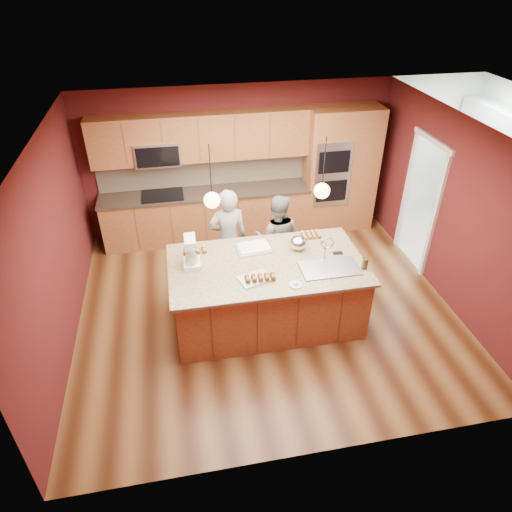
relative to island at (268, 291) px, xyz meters
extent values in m
plane|color=#44220F|center=(0.03, 0.28, -0.50)|extent=(5.50, 5.50, 0.00)
plane|color=white|center=(0.03, 0.28, 2.20)|extent=(5.50, 5.50, 0.00)
plane|color=#4D1517|center=(0.03, 2.78, 0.85)|extent=(5.50, 0.00, 5.50)
plane|color=#4D1517|center=(0.03, -2.22, 0.85)|extent=(5.50, 0.00, 5.50)
plane|color=#4D1517|center=(-2.72, 0.28, 0.85)|extent=(0.00, 5.00, 5.00)
plane|color=#4D1517|center=(2.78, 0.28, 0.85)|extent=(0.00, 5.00, 5.00)
cube|color=brown|center=(-0.62, 2.48, -0.05)|extent=(3.70, 0.60, 0.90)
cube|color=#2C241C|center=(-0.62, 2.47, 0.42)|extent=(3.74, 0.64, 0.04)
cube|color=beige|center=(-0.62, 2.76, 0.72)|extent=(3.70, 0.03, 0.56)
cube|color=brown|center=(-0.62, 2.60, 1.40)|extent=(3.70, 0.36, 0.80)
cube|color=black|center=(-1.37, 2.46, 0.45)|extent=(0.72, 0.52, 0.03)
cube|color=silver|center=(-1.37, 2.58, 1.18)|extent=(0.76, 0.40, 0.40)
cube|color=brown|center=(1.63, 2.48, 0.65)|extent=(0.80, 0.60, 2.30)
cube|color=silver|center=(1.63, 2.18, 0.70)|extent=(0.66, 0.04, 1.20)
cube|color=brown|center=(2.28, 2.48, 0.65)|extent=(0.50, 0.60, 2.30)
plane|color=beige|center=(3.68, 1.48, -0.50)|extent=(2.60, 2.60, 0.00)
plane|color=silver|center=(4.58, 1.48, 0.85)|extent=(0.00, 2.70, 2.70)
cube|color=silver|center=(4.38, 1.48, 1.45)|extent=(0.35, 2.40, 0.75)
cylinder|color=black|center=(-0.71, 0.00, 1.85)|extent=(0.01, 0.01, 0.70)
sphere|color=#FFA151|center=(-0.71, 0.00, 1.50)|extent=(0.20, 0.20, 0.20)
cylinder|color=black|center=(0.68, 0.00, 1.85)|extent=(0.01, 0.01, 0.70)
sphere|color=#FFA151|center=(0.68, 0.00, 1.50)|extent=(0.20, 0.20, 0.20)
cube|color=brown|center=(-0.02, 0.00, -0.03)|extent=(2.56, 1.39, 0.94)
cube|color=#CBB88B|center=(-0.02, 0.00, 0.46)|extent=(2.66, 1.49, 0.04)
cube|color=silver|center=(0.78, -0.26, 0.40)|extent=(0.77, 0.45, 0.18)
imported|color=black|center=(-0.41, 1.00, 0.32)|extent=(0.62, 0.43, 1.65)
imported|color=slate|center=(0.36, 1.00, 0.24)|extent=(0.84, 0.73, 1.48)
cube|color=white|center=(-1.02, 0.15, 0.51)|extent=(0.23, 0.30, 0.07)
cube|color=white|center=(-1.02, 0.27, 0.69)|extent=(0.11, 0.09, 0.29)
cube|color=white|center=(-1.02, 0.17, 0.84)|extent=(0.15, 0.29, 0.11)
cylinder|color=silver|center=(-1.02, 0.10, 0.59)|extent=(0.17, 0.17, 0.16)
cube|color=white|center=(-0.12, 0.40, 0.49)|extent=(0.54, 0.42, 0.03)
cube|color=white|center=(-0.12, 0.40, 0.51)|extent=(0.47, 0.35, 0.02)
cube|color=silver|center=(-0.25, -0.32, 0.49)|extent=(0.46, 0.39, 0.02)
ellipsoid|color=silver|center=(0.49, 0.28, 0.58)|extent=(0.24, 0.24, 0.21)
cylinder|color=silver|center=(0.24, -0.54, 0.49)|extent=(0.17, 0.17, 0.01)
cylinder|color=#312411|center=(1.24, -0.35, 0.56)|extent=(0.08, 0.08, 0.16)
cube|color=black|center=(1.02, 0.06, 0.48)|extent=(0.14, 0.08, 0.01)
cube|color=white|center=(4.21, 1.12, 0.01)|extent=(0.75, 0.76, 1.02)
cube|color=white|center=(4.24, 1.74, -0.04)|extent=(0.58, 0.59, 0.92)
camera|label=1|loc=(-1.12, -4.96, 4.00)|focal=32.00mm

